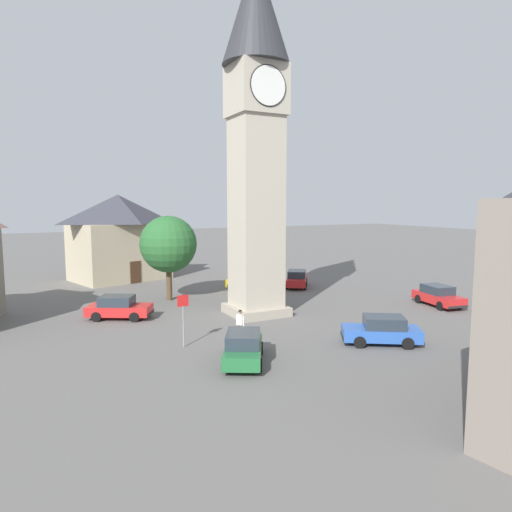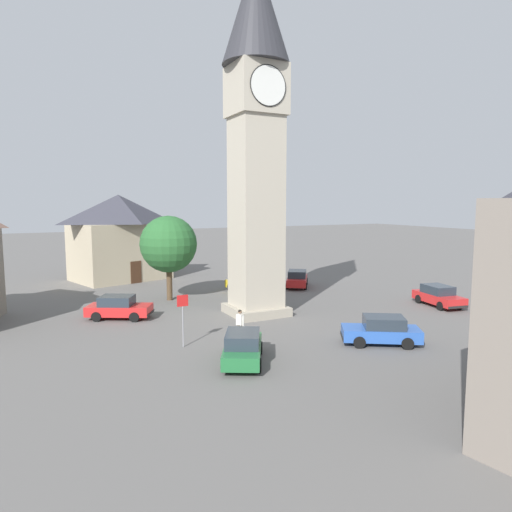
% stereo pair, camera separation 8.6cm
% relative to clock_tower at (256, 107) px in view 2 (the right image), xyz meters
% --- Properties ---
extents(ground_plane, '(200.00, 200.00, 0.00)m').
position_rel_clock_tower_xyz_m(ground_plane, '(-0.00, -0.00, -13.80)').
color(ground_plane, '#605E5B').
extents(clock_tower, '(4.43, 4.43, 23.54)m').
position_rel_clock_tower_xyz_m(clock_tower, '(0.00, 0.00, 0.00)').
color(clock_tower, '#A59C89').
rests_on(clock_tower, ground).
extents(car_blue_kerb, '(2.11, 4.27, 1.53)m').
position_rel_clock_tower_xyz_m(car_blue_kerb, '(2.52, 6.94, -13.04)').
color(car_blue_kerb, gold).
rests_on(car_blue_kerb, ground).
extents(car_silver_kerb, '(4.39, 3.62, 1.53)m').
position_rel_clock_tower_xyz_m(car_silver_kerb, '(2.99, -9.05, -13.04)').
color(car_silver_kerb, '#2D5BB7').
rests_on(car_silver_kerb, ground).
extents(car_red_corner, '(4.43, 3.47, 1.53)m').
position_rel_clock_tower_xyz_m(car_red_corner, '(-8.63, 2.94, -13.04)').
color(car_red_corner, red).
rests_on(car_red_corner, ground).
extents(car_white_side, '(3.46, 4.43, 1.53)m').
position_rel_clock_tower_xyz_m(car_white_side, '(-4.89, -8.26, -13.04)').
color(car_white_side, '#236B38').
rests_on(car_white_side, ground).
extents(car_black_far, '(3.74, 4.35, 1.53)m').
position_rel_clock_tower_xyz_m(car_black_far, '(7.85, 7.24, -13.04)').
color(car_black_far, red).
rests_on(car_black_far, ground).
extents(car_green_alley, '(2.40, 4.36, 1.53)m').
position_rel_clock_tower_xyz_m(car_green_alley, '(13.12, -3.92, -13.04)').
color(car_green_alley, red).
rests_on(car_green_alley, ground).
extents(pedestrian, '(0.35, 0.51, 1.69)m').
position_rel_clock_tower_xyz_m(pedestrian, '(-3.42, -4.78, -12.79)').
color(pedestrian, '#706656').
rests_on(pedestrian, ground).
extents(tree, '(4.40, 4.40, 6.60)m').
position_rel_clock_tower_xyz_m(tree, '(-4.00, 7.09, -9.42)').
color(tree, brown).
rests_on(tree, ground).
extents(building_terrace_right, '(10.23, 8.68, 8.36)m').
position_rel_clock_tower_xyz_m(building_terrace_right, '(-5.58, 18.80, -9.53)').
color(building_terrace_right, tan).
rests_on(building_terrace_right, ground).
extents(road_sign, '(0.60, 0.07, 2.80)m').
position_rel_clock_tower_xyz_m(road_sign, '(-6.69, -4.69, -11.90)').
color(road_sign, gray).
rests_on(road_sign, ground).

